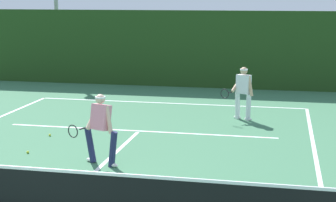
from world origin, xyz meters
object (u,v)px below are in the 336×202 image
object	(u,v)px
tennis_ball	(28,152)
tennis_ball_extra	(50,135)
player_far	(243,91)
player_near	(100,126)

from	to	relation	value
tennis_ball	tennis_ball_extra	xyz separation A→B (m)	(-0.16, 1.65, 0.00)
tennis_ball_extra	player_far	bearing A→B (deg)	32.11
player_far	tennis_ball_extra	xyz separation A→B (m)	(-4.94, -3.10, -0.86)
player_near	player_far	world-z (taller)	player_far
player_near	tennis_ball	world-z (taller)	player_near
tennis_ball	tennis_ball_extra	distance (m)	1.66
player_far	tennis_ball	bearing A→B (deg)	72.35
player_near	tennis_ball	xyz separation A→B (m)	(-2.01, 0.46, -0.85)
tennis_ball	tennis_ball_extra	bearing A→B (deg)	95.69
player_far	tennis_ball_extra	distance (m)	5.90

